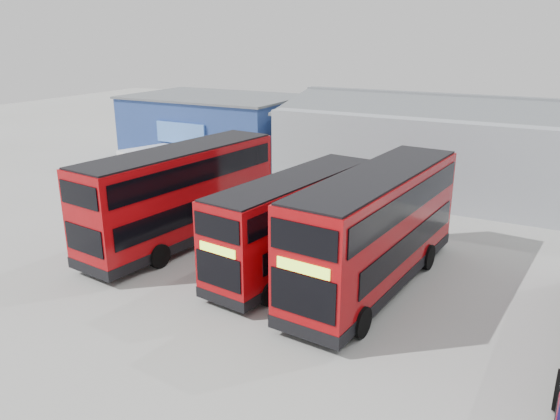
% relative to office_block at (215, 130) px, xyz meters
% --- Properties ---
extents(ground_plane, '(120.00, 120.00, 0.00)m').
position_rel_office_block_xyz_m(ground_plane, '(14.00, -17.99, -2.58)').
color(ground_plane, gray).
rests_on(ground_plane, ground).
extents(office_block, '(12.30, 8.32, 5.12)m').
position_rel_office_block_xyz_m(office_block, '(0.00, 0.00, 0.00)').
color(office_block, navy).
rests_on(office_block, ground).
extents(maintenance_shed, '(30.50, 12.00, 5.89)m').
position_rel_office_block_xyz_m(maintenance_shed, '(22.00, 2.01, 0.02)').
color(maintenance_shed, '#949AA2').
rests_on(maintenance_shed, ground).
extents(double_decker_left, '(3.89, 10.95, 4.54)m').
position_rel_office_block_xyz_m(double_decker_left, '(7.82, -14.17, -0.32)').
color(double_decker_left, '#9D080D').
rests_on(double_decker_left, ground).
extents(double_decker_centre, '(3.51, 9.66, 4.00)m').
position_rel_office_block_xyz_m(double_decker_centre, '(13.79, -14.39, -0.59)').
color(double_decker_centre, '#9D080D').
rests_on(double_decker_centre, ground).
extents(double_decker_right, '(3.63, 11.07, 4.60)m').
position_rel_office_block_xyz_m(double_decker_right, '(17.29, -14.38, -0.29)').
color(double_decker_right, '#9D080D').
rests_on(double_decker_right, ground).
extents(panel_van, '(3.45, 5.31, 2.17)m').
position_rel_office_block_xyz_m(panel_van, '(-0.97, -5.47, -1.37)').
color(panel_van, silver).
rests_on(panel_van, ground).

